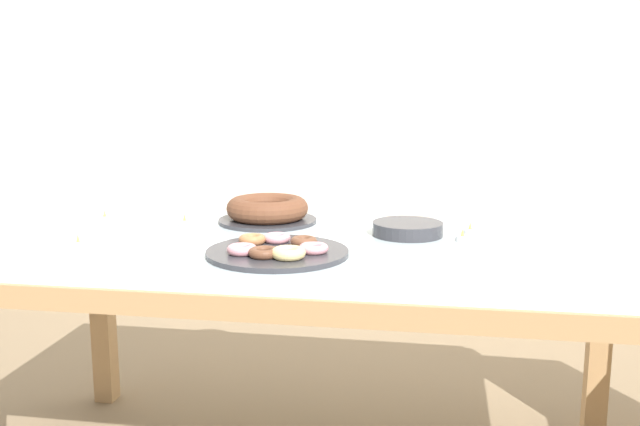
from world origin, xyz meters
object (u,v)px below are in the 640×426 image
object	(u,v)px
pastry_platter	(277,250)
plate_stack	(408,229)
tealight_near_front	(185,222)
tealight_centre	(105,218)
tealight_near_cakes	(462,238)
tealight_right_edge	(78,244)
tealight_left_edge	(470,231)
cake_chocolate_round	(267,211)

from	to	relation	value
pastry_platter	plate_stack	size ratio (longest dim) A/B	1.81
tealight_near_front	tealight_centre	size ratio (longest dim) A/B	1.00
pastry_platter	tealight_near_cakes	distance (m)	0.55
tealight_right_edge	tealight_left_edge	xyz separation A→B (m)	(1.08, 0.36, 0.00)
pastry_platter	cake_chocolate_round	bearing A→B (deg)	107.06
tealight_near_cakes	tealight_left_edge	xyz separation A→B (m)	(0.03, 0.10, 0.00)
tealight_near_front	tealight_centre	bearing A→B (deg)	175.57
plate_stack	tealight_near_cakes	distance (m)	0.17
tealight_near_front	tealight_centre	xyz separation A→B (m)	(-0.28, 0.02, 0.00)
plate_stack	tealight_centre	xyz separation A→B (m)	(-0.99, 0.05, -0.01)
tealight_near_cakes	tealight_right_edge	distance (m)	1.08
plate_stack	cake_chocolate_round	bearing A→B (deg)	165.35
pastry_platter	tealight_centre	xyz separation A→B (m)	(-0.66, 0.36, -0.00)
pastry_platter	tealight_right_edge	world-z (taller)	pastry_platter
cake_chocolate_round	tealight_centre	xyz separation A→B (m)	(-0.53, -0.07, -0.03)
tealight_left_edge	tealight_centre	bearing A→B (deg)	179.93
tealight_near_front	tealight_right_edge	bearing A→B (deg)	-118.59
tealight_near_front	tealight_near_cakes	bearing A→B (deg)	-5.45
tealight_near_front	pastry_platter	bearing A→B (deg)	-41.39
cake_chocolate_round	pastry_platter	bearing A→B (deg)	-72.94
pastry_platter	tealight_left_edge	xyz separation A→B (m)	(0.51, 0.36, -0.00)
cake_chocolate_round	tealight_left_edge	bearing A→B (deg)	-6.26
plate_stack	tealight_right_edge	world-z (taller)	plate_stack
cake_chocolate_round	tealight_near_front	bearing A→B (deg)	-159.97
cake_chocolate_round	tealight_left_edge	xyz separation A→B (m)	(0.64, -0.07, -0.03)
pastry_platter	plate_stack	bearing A→B (deg)	43.00
plate_stack	tealight_right_edge	size ratio (longest dim) A/B	5.25
tealight_centre	tealight_left_edge	world-z (taller)	same
pastry_platter	plate_stack	distance (m)	0.45
tealight_right_edge	tealight_near_front	bearing A→B (deg)	61.41
plate_stack	tealight_near_cakes	size ratio (longest dim) A/B	5.25
cake_chocolate_round	tealight_right_edge	world-z (taller)	cake_chocolate_round
tealight_right_edge	tealight_left_edge	bearing A→B (deg)	18.43
tealight_centre	tealight_left_edge	distance (m)	1.18
tealight_centre	tealight_near_cakes	bearing A→B (deg)	-5.20
tealight_near_cakes	tealight_left_edge	world-z (taller)	same
plate_stack	tealight_centre	bearing A→B (deg)	177.06
tealight_near_cakes	tealight_near_front	bearing A→B (deg)	174.55
cake_chocolate_round	tealight_near_cakes	size ratio (longest dim) A/B	7.98
tealight_near_front	tealight_near_cakes	world-z (taller)	same
cake_chocolate_round	tealight_centre	distance (m)	0.54
pastry_platter	tealight_near_front	size ratio (longest dim) A/B	9.48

